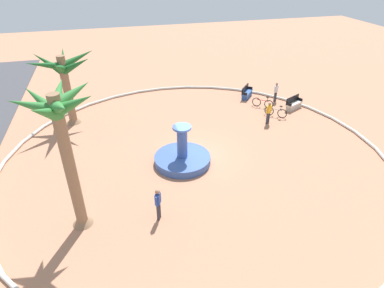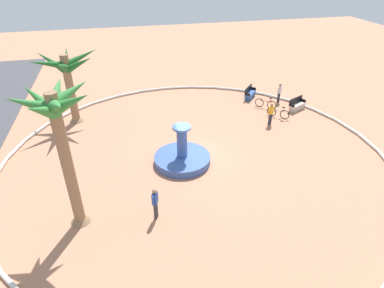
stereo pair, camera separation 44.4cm
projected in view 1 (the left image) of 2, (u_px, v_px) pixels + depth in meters
ground_plane at (196, 156)px, 19.81m from camera, size 80.00×80.00×0.00m
plaza_curb at (196, 155)px, 19.76m from camera, size 22.97×22.97×0.20m
fountain at (182, 158)px, 19.05m from camera, size 3.31×3.31×2.43m
palm_tree_near_fountain at (62, 132)px, 12.46m from camera, size 3.30×3.22×6.67m
palm_tree_by_curb at (64, 75)px, 21.79m from camera, size 4.52×4.44×5.17m
bench_east at (294, 105)px, 25.53m from camera, size 1.16×1.66×1.00m
bench_west at (247, 94)px, 27.49m from camera, size 1.54×1.42×1.00m
bicycle_red_frame at (276, 112)px, 24.32m from camera, size 1.25×1.27×0.94m
bicycle_by_lamppost at (263, 103)px, 25.75m from camera, size 1.18×1.33×0.94m
person_cyclist_helmet at (269, 112)px, 23.08m from camera, size 0.32×0.49×1.64m
person_cyclist_photo at (276, 91)px, 26.48m from camera, size 0.36×0.45×1.63m
person_pedestrian_stroll at (158, 203)px, 14.77m from camera, size 0.48×0.33×1.70m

